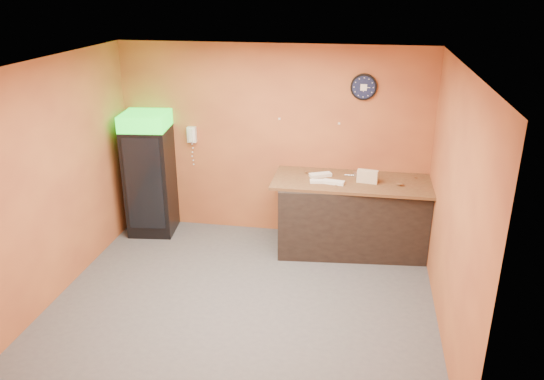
# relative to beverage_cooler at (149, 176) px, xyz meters

# --- Properties ---
(floor) EXTENTS (4.50, 4.50, 0.00)m
(floor) POSITION_rel_beverage_cooler_xyz_m (1.79, -1.61, -0.90)
(floor) COLOR #47474C
(floor) RESTS_ON ground
(back_wall) EXTENTS (4.50, 0.02, 2.80)m
(back_wall) POSITION_rel_beverage_cooler_xyz_m (1.79, 0.39, 0.50)
(back_wall) COLOR #C26B36
(back_wall) RESTS_ON floor
(left_wall) EXTENTS (0.02, 4.00, 2.80)m
(left_wall) POSITION_rel_beverage_cooler_xyz_m (-0.46, -1.61, 0.50)
(left_wall) COLOR #C26B36
(left_wall) RESTS_ON floor
(right_wall) EXTENTS (0.02, 4.00, 2.80)m
(right_wall) POSITION_rel_beverage_cooler_xyz_m (4.04, -1.61, 0.50)
(right_wall) COLOR #C26B36
(right_wall) RESTS_ON floor
(ceiling) EXTENTS (4.50, 4.00, 0.02)m
(ceiling) POSITION_rel_beverage_cooler_xyz_m (1.79, -1.61, 1.90)
(ceiling) COLOR white
(ceiling) RESTS_ON back_wall
(beverage_cooler) EXTENTS (0.71, 0.72, 1.84)m
(beverage_cooler) POSITION_rel_beverage_cooler_xyz_m (0.00, 0.00, 0.00)
(beverage_cooler) COLOR black
(beverage_cooler) RESTS_ON floor
(prep_counter) EXTENTS (2.08, 1.08, 1.00)m
(prep_counter) POSITION_rel_beverage_cooler_xyz_m (2.99, -0.06, -0.40)
(prep_counter) COLOR black
(prep_counter) RESTS_ON floor
(wall_clock) EXTENTS (0.36, 0.06, 0.36)m
(wall_clock) POSITION_rel_beverage_cooler_xyz_m (3.05, 0.36, 1.35)
(wall_clock) COLOR black
(wall_clock) RESTS_ON back_wall
(wall_phone) EXTENTS (0.13, 0.11, 0.23)m
(wall_phone) POSITION_rel_beverage_cooler_xyz_m (0.58, 0.34, 0.57)
(wall_phone) COLOR white
(wall_phone) RESTS_ON back_wall
(butcher_paper) EXTENTS (2.20, 0.95, 0.04)m
(butcher_paper) POSITION_rel_beverage_cooler_xyz_m (2.99, -0.06, 0.13)
(butcher_paper) COLOR brown
(butcher_paper) RESTS_ON prep_counter
(sub_roll_stack) EXTENTS (0.29, 0.14, 0.17)m
(sub_roll_stack) POSITION_rel_beverage_cooler_xyz_m (3.17, -0.11, 0.23)
(sub_roll_stack) COLOR beige
(sub_roll_stack) RESTS_ON butcher_paper
(wrapped_sandwich_left) EXTENTS (0.27, 0.14, 0.04)m
(wrapped_sandwich_left) POSITION_rel_beverage_cooler_xyz_m (2.54, -0.22, 0.16)
(wrapped_sandwich_left) COLOR white
(wrapped_sandwich_left) RESTS_ON butcher_paper
(wrapped_sandwich_mid) EXTENTS (0.30, 0.16, 0.04)m
(wrapped_sandwich_mid) POSITION_rel_beverage_cooler_xyz_m (2.73, -0.23, 0.17)
(wrapped_sandwich_mid) COLOR white
(wrapped_sandwich_mid) RESTS_ON butcher_paper
(wrapped_sandwich_right) EXTENTS (0.33, 0.24, 0.04)m
(wrapped_sandwich_right) POSITION_rel_beverage_cooler_xyz_m (2.53, 0.03, 0.17)
(wrapped_sandwich_right) COLOR white
(wrapped_sandwich_right) RESTS_ON butcher_paper
(kitchen_tool) EXTENTS (0.06, 0.06, 0.06)m
(kitchen_tool) POSITION_rel_beverage_cooler_xyz_m (3.02, 0.11, 0.18)
(kitchen_tool) COLOR silver
(kitchen_tool) RESTS_ON butcher_paper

